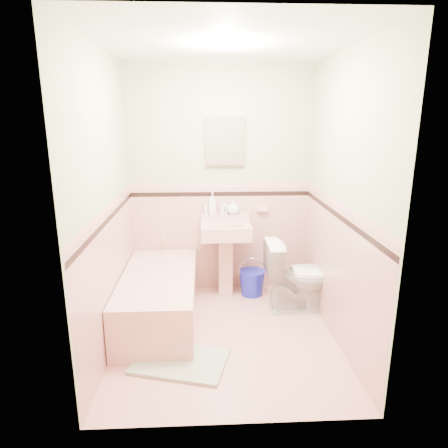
{
  "coord_description": "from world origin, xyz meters",
  "views": [
    {
      "loc": [
        -0.18,
        -3.3,
        1.96
      ],
      "look_at": [
        0.0,
        0.25,
        1.0
      ],
      "focal_mm": 32.19,
      "sensor_mm": 36.0,
      "label": 1
    }
  ],
  "objects_px": {
    "toilet": "(301,276)",
    "bucket": "(252,283)",
    "bathtub": "(159,299)",
    "soap_bottle_mid": "(225,207)",
    "soap_bottle_right": "(233,207)",
    "shoe": "(166,353)",
    "sink": "(226,260)",
    "medicine_cabinet": "(225,141)",
    "soap_bottle_left": "(213,203)"
  },
  "relations": [
    {
      "from": "toilet",
      "to": "bucket",
      "type": "bearing_deg",
      "value": 50.5
    },
    {
      "from": "bathtub",
      "to": "soap_bottle_mid",
      "type": "height_order",
      "value": "soap_bottle_mid"
    },
    {
      "from": "soap_bottle_right",
      "to": "bucket",
      "type": "distance_m",
      "value": 0.88
    },
    {
      "from": "bucket",
      "to": "shoe",
      "type": "height_order",
      "value": "bucket"
    },
    {
      "from": "sink",
      "to": "medicine_cabinet",
      "type": "distance_m",
      "value": 1.3
    },
    {
      "from": "soap_bottle_right",
      "to": "bathtub",
      "type": "bearing_deg",
      "value": -137.5
    },
    {
      "from": "bathtub",
      "to": "soap_bottle_mid",
      "type": "bearing_deg",
      "value": 46.4
    },
    {
      "from": "sink",
      "to": "soap_bottle_mid",
      "type": "distance_m",
      "value": 0.59
    },
    {
      "from": "soap_bottle_mid",
      "to": "shoe",
      "type": "xyz_separation_m",
      "value": [
        -0.56,
        -1.39,
        -0.92
      ]
    },
    {
      "from": "medicine_cabinet",
      "to": "soap_bottle_mid",
      "type": "xyz_separation_m",
      "value": [
        -0.0,
        -0.03,
        -0.72
      ]
    },
    {
      "from": "bathtub",
      "to": "sink",
      "type": "xyz_separation_m",
      "value": [
        0.68,
        0.53,
        0.2
      ]
    },
    {
      "from": "bathtub",
      "to": "soap_bottle_right",
      "type": "relative_size",
      "value": 8.67
    },
    {
      "from": "sink",
      "to": "shoe",
      "type": "distance_m",
      "value": 1.38
    },
    {
      "from": "medicine_cabinet",
      "to": "soap_bottle_left",
      "type": "height_order",
      "value": "medicine_cabinet"
    },
    {
      "from": "soap_bottle_mid",
      "to": "shoe",
      "type": "relative_size",
      "value": 1.13
    },
    {
      "from": "medicine_cabinet",
      "to": "shoe",
      "type": "relative_size",
      "value": 3.59
    },
    {
      "from": "sink",
      "to": "toilet",
      "type": "xyz_separation_m",
      "value": [
        0.75,
        -0.36,
        -0.05
      ]
    },
    {
      "from": "soap_bottle_left",
      "to": "bucket",
      "type": "distance_m",
      "value": 1.0
    },
    {
      "from": "soap_bottle_mid",
      "to": "shoe",
      "type": "distance_m",
      "value": 1.76
    },
    {
      "from": "soap_bottle_left",
      "to": "shoe",
      "type": "xyz_separation_m",
      "value": [
        -0.42,
        -1.39,
        -0.96
      ]
    },
    {
      "from": "toilet",
      "to": "bucket",
      "type": "height_order",
      "value": "toilet"
    },
    {
      "from": "soap_bottle_left",
      "to": "soap_bottle_right",
      "type": "distance_m",
      "value": 0.24
    },
    {
      "from": "soap_bottle_right",
      "to": "toilet",
      "type": "relative_size",
      "value": 0.23
    },
    {
      "from": "sink",
      "to": "medicine_cabinet",
      "type": "xyz_separation_m",
      "value": [
        0.0,
        0.21,
        1.28
      ]
    },
    {
      "from": "medicine_cabinet",
      "to": "bucket",
      "type": "distance_m",
      "value": 1.6
    },
    {
      "from": "soap_bottle_mid",
      "to": "soap_bottle_right",
      "type": "xyz_separation_m",
      "value": [
        0.1,
        0.0,
        0.0
      ]
    },
    {
      "from": "bucket",
      "to": "soap_bottle_right",
      "type": "bearing_deg",
      "value": 139.84
    },
    {
      "from": "soap_bottle_left",
      "to": "soap_bottle_right",
      "type": "height_order",
      "value": "soap_bottle_left"
    },
    {
      "from": "soap_bottle_left",
      "to": "sink",
      "type": "bearing_deg",
      "value": -52.69
    },
    {
      "from": "bathtub",
      "to": "medicine_cabinet",
      "type": "distance_m",
      "value": 1.78
    },
    {
      "from": "bathtub",
      "to": "toilet",
      "type": "xyz_separation_m",
      "value": [
        1.43,
        0.17,
        0.15
      ]
    },
    {
      "from": "bucket",
      "to": "toilet",
      "type": "bearing_deg",
      "value": -39.13
    },
    {
      "from": "toilet",
      "to": "shoe",
      "type": "relative_size",
      "value": 5.15
    },
    {
      "from": "medicine_cabinet",
      "to": "toilet",
      "type": "distance_m",
      "value": 1.63
    },
    {
      "from": "sink",
      "to": "soap_bottle_mid",
      "type": "bearing_deg",
      "value": 91.2
    },
    {
      "from": "toilet",
      "to": "shoe",
      "type": "bearing_deg",
      "value": 122.62
    },
    {
      "from": "soap_bottle_left",
      "to": "soap_bottle_mid",
      "type": "distance_m",
      "value": 0.14
    },
    {
      "from": "shoe",
      "to": "soap_bottle_left",
      "type": "bearing_deg",
      "value": 55.82
    },
    {
      "from": "bathtub",
      "to": "soap_bottle_left",
      "type": "height_order",
      "value": "soap_bottle_left"
    },
    {
      "from": "medicine_cabinet",
      "to": "bathtub",
      "type": "bearing_deg",
      "value": -132.58
    },
    {
      "from": "bathtub",
      "to": "medicine_cabinet",
      "type": "bearing_deg",
      "value": 47.42
    },
    {
      "from": "soap_bottle_left",
      "to": "toilet",
      "type": "distance_m",
      "value": 1.23
    },
    {
      "from": "soap_bottle_left",
      "to": "toilet",
      "type": "bearing_deg",
      "value": -31.31
    },
    {
      "from": "bathtub",
      "to": "soap_bottle_left",
      "type": "relative_size",
      "value": 6.01
    },
    {
      "from": "soap_bottle_left",
      "to": "soap_bottle_right",
      "type": "bearing_deg",
      "value": 0.0
    },
    {
      "from": "soap_bottle_left",
      "to": "shoe",
      "type": "height_order",
      "value": "soap_bottle_left"
    },
    {
      "from": "soap_bottle_right",
      "to": "toilet",
      "type": "distance_m",
      "value": 1.05
    },
    {
      "from": "medicine_cabinet",
      "to": "soap_bottle_right",
      "type": "distance_m",
      "value": 0.72
    },
    {
      "from": "medicine_cabinet",
      "to": "soap_bottle_left",
      "type": "distance_m",
      "value": 0.69
    },
    {
      "from": "toilet",
      "to": "medicine_cabinet",
      "type": "bearing_deg",
      "value": 52.43
    }
  ]
}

